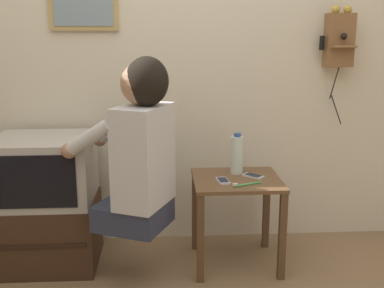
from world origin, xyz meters
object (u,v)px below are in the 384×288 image
(television, at_px, (44,169))
(toothbrush, at_px, (245,184))
(water_bottle, at_px, (237,155))
(wall_phone_antique, at_px, (339,39))
(cell_phone_held, at_px, (223,181))
(person, at_px, (140,146))
(cell_phone_spare, at_px, (253,176))

(television, bearing_deg, toothbrush, -11.03)
(water_bottle, bearing_deg, wall_phone_antique, 19.84)
(cell_phone_held, height_order, water_bottle, water_bottle)
(person, bearing_deg, cell_phone_spare, -48.14)
(television, bearing_deg, wall_phone_antique, 8.05)
(wall_phone_antique, height_order, cell_phone_spare, wall_phone_antique)
(cell_phone_spare, distance_m, water_bottle, 0.17)
(water_bottle, bearing_deg, cell_phone_spare, -43.44)
(cell_phone_held, bearing_deg, toothbrush, -40.52)
(toothbrush, bearing_deg, television, 56.09)
(wall_phone_antique, relative_size, water_bottle, 3.00)
(television, height_order, water_bottle, water_bottle)
(water_bottle, bearing_deg, cell_phone_held, -122.20)
(person, xyz_separation_m, cell_phone_spare, (0.67, 0.21, -0.24))
(water_bottle, bearing_deg, person, -153.07)
(cell_phone_spare, bearing_deg, person, 151.14)
(cell_phone_held, bearing_deg, television, 164.71)
(cell_phone_held, xyz_separation_m, water_bottle, (0.11, 0.17, 0.11))
(television, xyz_separation_m, wall_phone_antique, (1.85, 0.26, 0.75))
(person, height_order, water_bottle, person)
(wall_phone_antique, height_order, cell_phone_held, wall_phone_antique)
(cell_phone_held, relative_size, toothbrush, 0.74)
(cell_phone_held, height_order, cell_phone_spare, same)
(television, relative_size, cell_phone_spare, 4.39)
(wall_phone_antique, xyz_separation_m, cell_phone_spare, (-0.59, -0.33, -0.80))
(wall_phone_antique, bearing_deg, cell_phone_spare, -150.91)
(cell_phone_spare, xyz_separation_m, toothbrush, (-0.08, -0.16, 0.00))
(cell_phone_held, distance_m, cell_phone_spare, 0.21)
(person, height_order, cell_phone_spare, person)
(cell_phone_held, distance_m, water_bottle, 0.23)
(person, height_order, toothbrush, person)
(person, distance_m, cell_phone_spare, 0.74)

